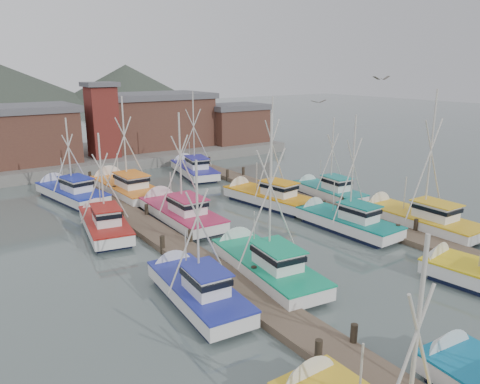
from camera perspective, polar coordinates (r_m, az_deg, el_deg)
ground at (r=30.53m, az=8.63°, el=-7.14°), size 260.00×260.00×0.00m
dock_left at (r=29.72m, az=-6.85°, el=-7.27°), size 2.30×46.00×1.50m
dock_right at (r=37.84m, az=12.23°, el=-2.57°), size 2.30×46.00×1.50m
quay at (r=61.63m, az=-15.53°, el=4.38°), size 44.00×16.00×1.20m
shed_left at (r=56.53m, az=-25.72°, el=6.36°), size 12.72×8.48×6.20m
shed_center at (r=63.23m, az=-10.62°, el=8.67°), size 14.84×9.54×6.90m
shed_right at (r=66.02m, az=-0.66°, el=8.44°), size 8.48×6.36×5.20m
lookout_tower at (r=56.55m, az=-16.44°, el=8.47°), size 3.60×3.60×8.50m
boat_4 at (r=26.74m, az=2.75°, el=-8.69°), size 3.95×9.37×9.96m
boat_5 at (r=34.64m, az=12.35°, el=-3.41°), size 3.59×8.60×9.02m
boat_6 at (r=24.10m, az=-5.63°, el=-11.56°), size 3.27×8.34×7.97m
boat_7 at (r=36.71m, az=20.51°, el=-2.97°), size 4.36×9.47×10.86m
boat_8 at (r=36.17m, az=-7.62°, el=-2.39°), size 3.75×9.85×9.17m
boat_9 at (r=40.11m, az=3.05°, el=-0.52°), size 4.17×9.49×9.91m
boat_10 at (r=34.76m, az=-16.26°, el=-3.61°), size 3.93×8.76×7.85m
boat_11 at (r=42.47m, az=10.40°, el=0.12°), size 3.18×8.06×7.87m
boat_12 at (r=44.50m, az=-13.97°, el=0.61°), size 4.07×10.54×9.96m
boat_13 at (r=51.10m, az=-5.80°, el=2.83°), size 4.52×9.54×9.77m
boat_14 at (r=44.20m, az=-20.12°, el=0.02°), size 4.40×9.63×8.08m
gull_near at (r=26.48m, az=16.85°, el=13.11°), size 1.54×0.66×0.24m
gull_far at (r=34.49m, az=9.57°, el=10.79°), size 1.55×0.64×0.24m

